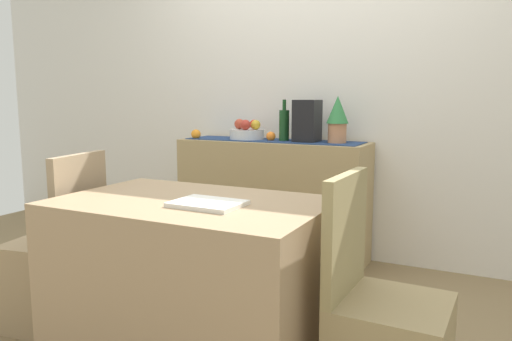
{
  "coord_description": "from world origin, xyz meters",
  "views": [
    {
      "loc": [
        1.24,
        -2.31,
        1.17
      ],
      "look_at": [
        -0.08,
        0.34,
        0.73
      ],
      "focal_mm": 34.63,
      "sensor_mm": 36.0,
      "label": 1
    }
  ],
  "objects_px": {
    "dining_table": "(193,283)",
    "open_book": "(208,204)",
    "coffee_maker": "(307,121)",
    "chair_near_window": "(57,275)",
    "sideboard_console": "(272,199)",
    "fruit_bowl": "(247,134)",
    "wine_bottle": "(284,125)",
    "potted_plant": "(337,118)"
  },
  "relations": [
    {
      "from": "fruit_bowl",
      "to": "open_book",
      "type": "relative_size",
      "value": 0.91
    },
    {
      "from": "fruit_bowl",
      "to": "dining_table",
      "type": "bearing_deg",
      "value": -71.11
    },
    {
      "from": "fruit_bowl",
      "to": "chair_near_window",
      "type": "relative_size",
      "value": 0.28
    },
    {
      "from": "sideboard_console",
      "to": "coffee_maker",
      "type": "distance_m",
      "value": 0.64
    },
    {
      "from": "coffee_maker",
      "to": "dining_table",
      "type": "relative_size",
      "value": 0.26
    },
    {
      "from": "coffee_maker",
      "to": "chair_near_window",
      "type": "height_order",
      "value": "coffee_maker"
    },
    {
      "from": "fruit_bowl",
      "to": "chair_near_window",
      "type": "height_order",
      "value": "fruit_bowl"
    },
    {
      "from": "coffee_maker",
      "to": "dining_table",
      "type": "distance_m",
      "value": 1.64
    },
    {
      "from": "wine_bottle",
      "to": "potted_plant",
      "type": "distance_m",
      "value": 0.39
    },
    {
      "from": "sideboard_console",
      "to": "chair_near_window",
      "type": "relative_size",
      "value": 1.54
    },
    {
      "from": "dining_table",
      "to": "open_book",
      "type": "height_order",
      "value": "open_book"
    },
    {
      "from": "potted_plant",
      "to": "open_book",
      "type": "height_order",
      "value": "potted_plant"
    },
    {
      "from": "dining_table",
      "to": "open_book",
      "type": "relative_size",
      "value": 4.1
    },
    {
      "from": "fruit_bowl",
      "to": "wine_bottle",
      "type": "relative_size",
      "value": 0.86
    },
    {
      "from": "sideboard_console",
      "to": "dining_table",
      "type": "distance_m",
      "value": 1.55
    },
    {
      "from": "wine_bottle",
      "to": "chair_near_window",
      "type": "distance_m",
      "value": 1.78
    },
    {
      "from": "potted_plant",
      "to": "fruit_bowl",
      "type": "bearing_deg",
      "value": 180.0
    },
    {
      "from": "wine_bottle",
      "to": "dining_table",
      "type": "bearing_deg",
      "value": -81.75
    },
    {
      "from": "chair_near_window",
      "to": "fruit_bowl",
      "type": "bearing_deg",
      "value": 78.02
    },
    {
      "from": "fruit_bowl",
      "to": "chair_near_window",
      "type": "distance_m",
      "value": 1.67
    },
    {
      "from": "wine_bottle",
      "to": "open_book",
      "type": "distance_m",
      "value": 1.63
    },
    {
      "from": "open_book",
      "to": "potted_plant",
      "type": "bearing_deg",
      "value": 89.33
    },
    {
      "from": "fruit_bowl",
      "to": "dining_table",
      "type": "xyz_separation_m",
      "value": [
        0.52,
        -1.51,
        -0.53
      ]
    },
    {
      "from": "wine_bottle",
      "to": "dining_table",
      "type": "distance_m",
      "value": 1.65
    },
    {
      "from": "wine_bottle",
      "to": "dining_table",
      "type": "xyz_separation_m",
      "value": [
        0.22,
        -1.51,
        -0.61
      ]
    },
    {
      "from": "sideboard_console",
      "to": "chair_near_window",
      "type": "distance_m",
      "value": 1.61
    },
    {
      "from": "potted_plant",
      "to": "dining_table",
      "type": "height_order",
      "value": "potted_plant"
    },
    {
      "from": "wine_bottle",
      "to": "chair_near_window",
      "type": "relative_size",
      "value": 0.33
    },
    {
      "from": "sideboard_console",
      "to": "fruit_bowl",
      "type": "height_order",
      "value": "fruit_bowl"
    },
    {
      "from": "dining_table",
      "to": "chair_near_window",
      "type": "relative_size",
      "value": 1.28
    },
    {
      "from": "dining_table",
      "to": "chair_near_window",
      "type": "bearing_deg",
      "value": 179.82
    },
    {
      "from": "fruit_bowl",
      "to": "coffee_maker",
      "type": "xyz_separation_m",
      "value": [
        0.47,
        0.0,
        0.11
      ]
    },
    {
      "from": "wine_bottle",
      "to": "open_book",
      "type": "relative_size",
      "value": 1.06
    },
    {
      "from": "potted_plant",
      "to": "chair_near_window",
      "type": "relative_size",
      "value": 0.36
    },
    {
      "from": "fruit_bowl",
      "to": "wine_bottle",
      "type": "xyz_separation_m",
      "value": [
        0.3,
        0.0,
        0.08
      ]
    },
    {
      "from": "wine_bottle",
      "to": "dining_table",
      "type": "relative_size",
      "value": 0.26
    },
    {
      "from": "sideboard_console",
      "to": "chair_near_window",
      "type": "bearing_deg",
      "value": -109.31
    },
    {
      "from": "open_book",
      "to": "chair_near_window",
      "type": "relative_size",
      "value": 0.31
    },
    {
      "from": "sideboard_console",
      "to": "coffee_maker",
      "type": "bearing_deg",
      "value": 0.0
    },
    {
      "from": "potted_plant",
      "to": "chair_near_window",
      "type": "bearing_deg",
      "value": -123.74
    },
    {
      "from": "fruit_bowl",
      "to": "potted_plant",
      "type": "xyz_separation_m",
      "value": [
        0.69,
        -0.0,
        0.13
      ]
    },
    {
      "from": "fruit_bowl",
      "to": "wine_bottle",
      "type": "height_order",
      "value": "wine_bottle"
    }
  ]
}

